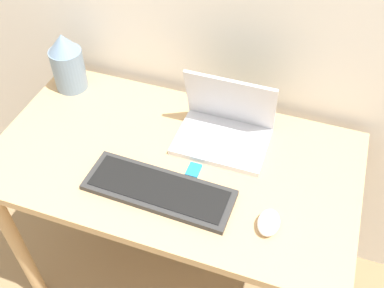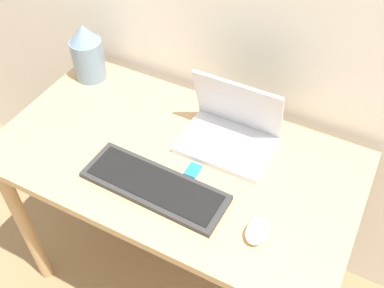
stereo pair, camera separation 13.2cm
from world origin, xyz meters
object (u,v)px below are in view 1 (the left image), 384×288
(keyboard, at_px, (159,190))
(vase, at_px, (67,62))
(laptop, at_px, (225,127))
(mouse, at_px, (269,222))
(mp3_player, at_px, (194,170))

(keyboard, bearing_deg, vase, 144.09)
(laptop, xyz_separation_m, mouse, (0.21, -0.29, -0.03))
(vase, height_order, mp3_player, vase)
(laptop, bearing_deg, mp3_player, -105.54)
(mouse, xyz_separation_m, mp3_player, (-0.26, 0.12, -0.01))
(vase, bearing_deg, mp3_player, -23.55)
(mouse, bearing_deg, vase, 155.91)
(vase, distance_m, mp3_player, 0.62)
(vase, bearing_deg, keyboard, -35.91)
(laptop, distance_m, keyboard, 0.31)
(laptop, xyz_separation_m, vase, (-0.61, 0.07, 0.06))
(vase, bearing_deg, mouse, -24.09)
(keyboard, relative_size, mp3_player, 8.29)
(keyboard, xyz_separation_m, mp3_player, (0.07, 0.11, -0.01))
(mp3_player, bearing_deg, keyboard, -122.54)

